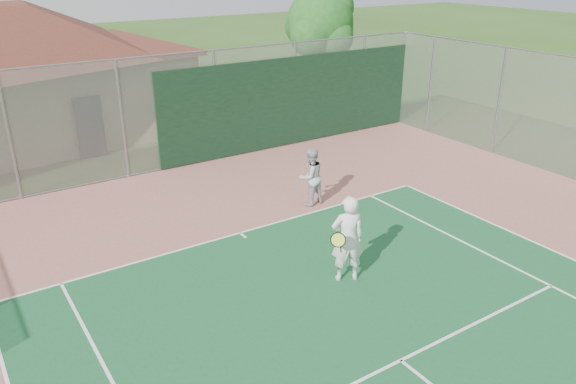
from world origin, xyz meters
name	(u,v)px	position (x,y,z in m)	size (l,w,h in m)	color
back_fence	(219,109)	(2.11, 16.98, 1.67)	(20.08, 0.11, 3.53)	gray
side_fence_right	(499,102)	(10.00, 12.50, 1.75)	(0.08, 9.00, 3.50)	gray
tree	(322,25)	(9.99, 22.28, 3.27)	(3.57, 3.38, 4.98)	#372414
player_white_front	(347,240)	(0.83, 8.88, 0.92)	(1.06, 0.82, 1.84)	silver
player_grey_back	(310,177)	(2.40, 12.37, 0.77)	(0.81, 0.67, 1.55)	#AEB0B4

